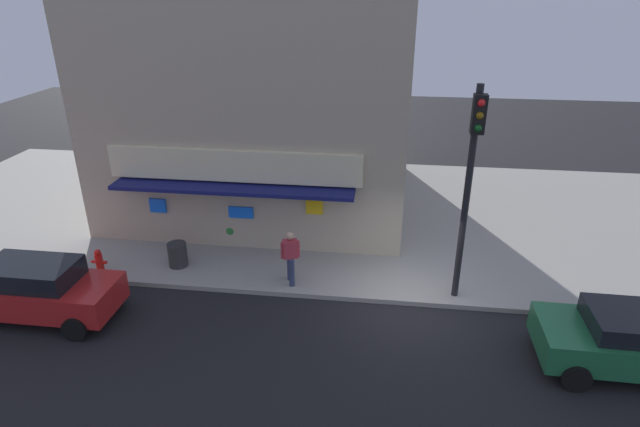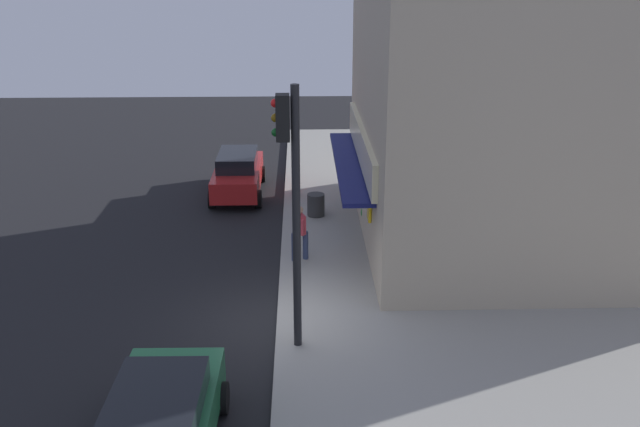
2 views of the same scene
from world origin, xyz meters
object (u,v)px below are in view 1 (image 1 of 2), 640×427
parked_car_green (640,341)px  trash_can (178,255)px  traffic_light (470,171)px  parked_car_red (35,289)px  potted_plant_by_doorway (232,231)px  pedestrian (290,256)px  fire_hydrant (99,261)px

parked_car_green → trash_can: bearing=166.1°
traffic_light → parked_car_red: size_ratio=1.35×
potted_plant_by_doorway → trash_can: bearing=-126.6°
trash_can → parked_car_red: (-2.79, -2.85, 0.30)m
traffic_light → potted_plant_by_doorway: traffic_light is taller
pedestrian → parked_car_red: bearing=-160.4°
fire_hydrant → traffic_light: bearing=-0.2°
fire_hydrant → parked_car_green: size_ratio=0.17×
traffic_light → pedestrian: traffic_light is taller
pedestrian → parked_car_green: (8.54, -2.47, -0.26)m
potted_plant_by_doorway → parked_car_green: (10.96, -4.71, 0.18)m
traffic_light → fire_hydrant: traffic_light is taller
potted_plant_by_doorway → fire_hydrant: bearing=-146.0°
fire_hydrant → parked_car_red: size_ratio=0.17×
parked_car_red → trash_can: bearing=45.6°
trash_can → pedestrian: (3.67, -0.55, 0.52)m
traffic_light → fire_hydrant: size_ratio=7.82×
pedestrian → potted_plant_by_doorway: size_ratio=1.99×
pedestrian → parked_car_red: pedestrian is taller
trash_can → pedestrian: bearing=-8.5°
pedestrian → traffic_light: bearing=-1.8°
pedestrian → parked_car_red: (-6.46, -2.30, -0.22)m
trash_can → parked_car_green: 12.59m
pedestrian → parked_car_red: 6.86m
traffic_light → pedestrian: size_ratio=3.59×
traffic_light → trash_can: 9.07m
traffic_light → pedestrian: 5.51m
pedestrian → potted_plant_by_doorway: 3.32m
potted_plant_by_doorway → parked_car_green: 11.93m
pedestrian → trash_can: bearing=171.5°
potted_plant_by_doorway → parked_car_green: bearing=-23.2°
traffic_light → pedestrian: bearing=178.2°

